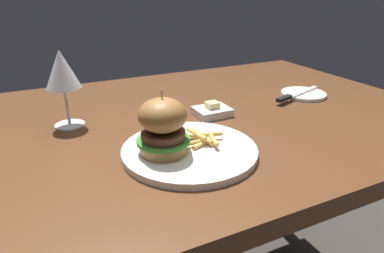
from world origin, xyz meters
TOP-DOWN VIEW (x-y plane):
  - dining_table at (0.00, 0.00)m, footprint 1.30×0.86m
  - main_plate at (-0.10, -0.19)m, footprint 0.27×0.27m
  - burger_sandwich at (-0.15, -0.19)m, footprint 0.10×0.10m
  - fries_pile at (-0.06, -0.18)m, footprint 0.09×0.09m
  - wine_glass at (-0.29, 0.07)m, footprint 0.08×0.08m
  - bread_plate at (0.38, 0.00)m, footprint 0.13×0.13m
  - table_knife at (0.33, -0.01)m, footprint 0.21×0.08m
  - butter_dish at (0.05, -0.02)m, footprint 0.09×0.07m

SIDE VIEW (x-z plane):
  - dining_table at x=0.00m, z-range 0.28..1.02m
  - bread_plate at x=0.38m, z-range 0.74..0.75m
  - main_plate at x=-0.10m, z-range 0.74..0.75m
  - butter_dish at x=0.05m, z-range 0.73..0.77m
  - table_knife at x=0.33m, z-range 0.75..0.76m
  - fries_pile at x=-0.06m, z-range 0.75..0.77m
  - burger_sandwich at x=-0.15m, z-range 0.75..0.87m
  - wine_glass at x=-0.29m, z-range 0.78..0.96m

